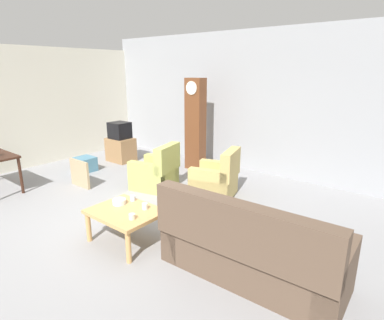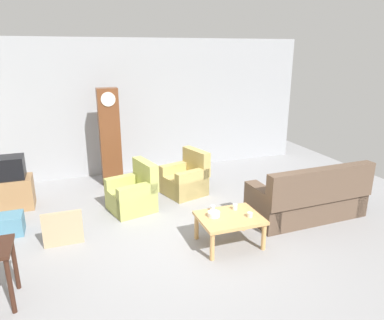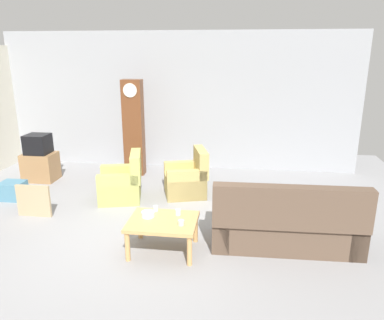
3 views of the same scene
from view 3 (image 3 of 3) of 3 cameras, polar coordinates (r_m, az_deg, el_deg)
The scene contains 15 objects.
ground_plane at distance 6.00m, azimuth -7.98°, elevation -11.00°, with size 10.40×10.40×0.00m, color gray.
garage_door_wall at distance 8.92m, azimuth -2.21°, elevation 9.05°, with size 8.40×0.16×3.20m, color #9EA0A5.
couch_floral at distance 5.57m, azimuth 14.29°, elevation -9.55°, with size 2.12×0.94×1.04m.
armchair_olive_near at distance 7.20m, azimuth -10.69°, elevation -3.70°, with size 0.95×0.93×0.92m.
armchair_olive_far at distance 7.31m, azimuth -0.72°, elevation -3.07°, with size 0.97×0.95×0.92m.
coffee_table_wood at distance 5.29m, azimuth -4.52°, elevation -9.90°, with size 0.96×0.76×0.48m.
grandfather_clock at distance 8.45m, azimuth -8.98°, elevation 4.91°, with size 0.44×0.30×2.16m.
tv_stand_cabinet at distance 8.78m, azimuth -22.32°, elevation -0.96°, with size 0.68×0.52×0.61m, color #997047.
tv_crt at distance 8.65m, azimuth -22.69°, elevation 2.29°, with size 0.48×0.44×0.42m, color black.
framed_picture_leaning at distance 6.93m, azimuth -23.23°, elevation -5.81°, with size 0.60×0.05×0.56m, color tan.
storage_box_blue at distance 7.94m, azimuth -25.94°, elevation -4.24°, with size 0.44×0.39×0.34m, color teal.
cup_white_porcelain at distance 5.38m, azimuth -2.16°, elevation -8.04°, with size 0.08×0.08×0.09m, color white.
cup_blue_rimmed at distance 5.53m, azimuth -5.64°, elevation -7.45°, with size 0.07×0.07×0.08m, color silver.
cup_cream_tall at distance 5.09m, azimuth -1.69°, elevation -9.64°, with size 0.09×0.09×0.07m, color beige.
bowl_white_stacked at distance 5.37m, azimuth -6.79°, elevation -8.29°, with size 0.19×0.19×0.08m, color white.
Camera 3 is at (1.51, -5.11, 2.76)m, focal length 34.58 mm.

